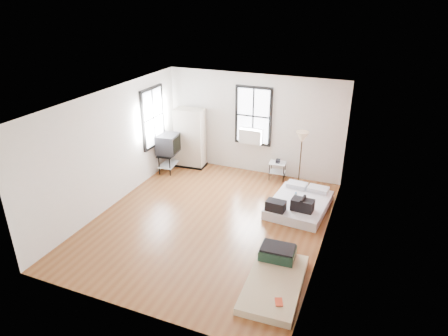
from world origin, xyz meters
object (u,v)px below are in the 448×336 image
at_px(mattress_bare, 275,276).
at_px(side_table, 278,166).
at_px(tv_stand, 168,145).
at_px(wardrobe, 190,138).
at_px(mattress_main, 299,204).
at_px(floor_lamp, 302,140).

distance_m(mattress_bare, side_table, 4.28).
bearing_deg(side_table, tv_stand, -168.20).
distance_m(wardrobe, side_table, 2.67).
xyz_separation_m(mattress_main, wardrobe, (-3.55, 1.36, 0.71)).
height_order(mattress_main, tv_stand, tv_stand).
xyz_separation_m(mattress_main, floor_lamp, (-0.31, 1.36, 1.10)).
xyz_separation_m(wardrobe, floor_lamp, (3.24, 0.00, 0.39)).
height_order(mattress_bare, wardrobe, wardrobe).
relative_size(wardrobe, floor_lamp, 1.17).
relative_size(mattress_bare, floor_lamp, 1.24).
relative_size(mattress_main, wardrobe, 1.04).
xyz_separation_m(mattress_bare, tv_stand, (-4.13, 3.49, 0.68)).
relative_size(floor_lamp, tv_stand, 1.34).
height_order(mattress_main, mattress_bare, mattress_main).
bearing_deg(mattress_main, floor_lamp, 106.79).
bearing_deg(side_table, mattress_bare, -75.08).
bearing_deg(floor_lamp, side_table, 173.54).
xyz_separation_m(mattress_bare, wardrobe, (-3.72, 4.06, 0.75)).
distance_m(mattress_main, floor_lamp, 1.78).
height_order(mattress_bare, side_table, side_table).
bearing_deg(side_table, mattress_main, -57.10).
relative_size(wardrobe, side_table, 2.97).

